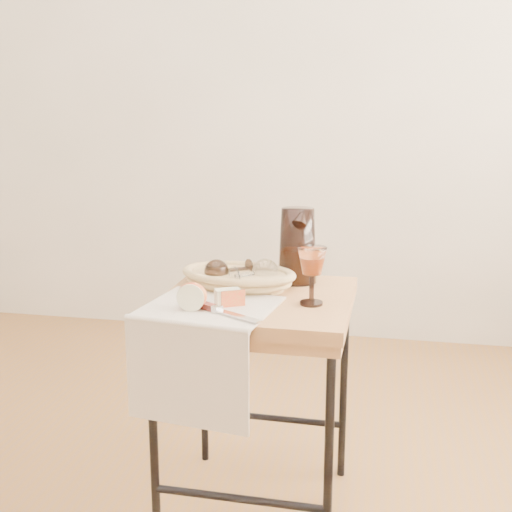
% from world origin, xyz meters
% --- Properties ---
extents(wall_back, '(3.60, 0.00, 2.70)m').
position_xyz_m(wall_back, '(0.00, 1.80, 1.35)').
color(wall_back, '#BDB29C').
rests_on(wall_back, ground).
extents(side_table, '(0.54, 0.54, 0.68)m').
position_xyz_m(side_table, '(0.33, 0.20, 0.34)').
color(side_table, brown).
rests_on(side_table, floor).
extents(tea_towel, '(0.37, 0.34, 0.01)m').
position_xyz_m(tea_towel, '(0.23, 0.06, 0.68)').
color(tea_towel, white).
rests_on(tea_towel, side_table).
extents(bread_basket, '(0.34, 0.26, 0.05)m').
position_xyz_m(bread_basket, '(0.26, 0.27, 0.70)').
color(bread_basket, '#9F8244').
rests_on(bread_basket, side_table).
extents(goblet_lying_a, '(0.14, 0.13, 0.07)m').
position_xyz_m(goblet_lying_a, '(0.23, 0.28, 0.73)').
color(goblet_lying_a, '#3F2C20').
rests_on(goblet_lying_a, bread_basket).
extents(goblet_lying_b, '(0.14, 0.14, 0.08)m').
position_xyz_m(goblet_lying_b, '(0.30, 0.25, 0.73)').
color(goblet_lying_b, white).
rests_on(goblet_lying_b, bread_basket).
extents(pitcher, '(0.23, 0.28, 0.27)m').
position_xyz_m(pitcher, '(0.42, 0.37, 0.79)').
color(pitcher, black).
rests_on(pitcher, side_table).
extents(wine_goblet, '(0.10, 0.10, 0.16)m').
position_xyz_m(wine_goblet, '(0.49, 0.14, 0.76)').
color(wine_goblet, white).
rests_on(wine_goblet, side_table).
extents(apple_half, '(0.08, 0.04, 0.07)m').
position_xyz_m(apple_half, '(0.19, 0.03, 0.72)').
color(apple_half, red).
rests_on(apple_half, tea_towel).
extents(apple_wedge, '(0.07, 0.06, 0.04)m').
position_xyz_m(apple_wedge, '(0.27, 0.08, 0.70)').
color(apple_wedge, '#EBE8BC').
rests_on(apple_wedge, tea_towel).
extents(table_knife, '(0.23, 0.14, 0.02)m').
position_xyz_m(table_knife, '(0.27, 0.01, 0.69)').
color(table_knife, silver).
rests_on(table_knife, tea_towel).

